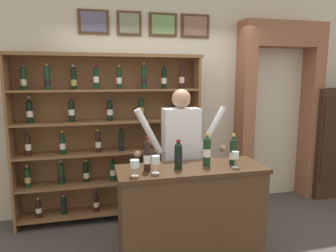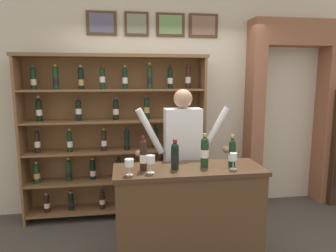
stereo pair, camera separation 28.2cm
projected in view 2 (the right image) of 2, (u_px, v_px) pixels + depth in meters
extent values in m
cube|color=beige|center=(164.00, 89.00, 4.24)|extent=(12.00, 0.16, 3.32)
cube|color=#4C331E|center=(102.00, 23.00, 3.89)|extent=(0.38, 0.02, 0.30)
cube|color=#575474|center=(101.00, 23.00, 3.87)|extent=(0.31, 0.01, 0.24)
cube|color=#4C331E|center=(137.00, 24.00, 3.95)|extent=(0.31, 0.02, 0.30)
cube|color=gray|center=(137.00, 24.00, 3.94)|extent=(0.25, 0.01, 0.24)
cube|color=#4C331E|center=(170.00, 25.00, 4.02)|extent=(0.38, 0.02, 0.30)
cube|color=#6C9459|center=(171.00, 25.00, 4.00)|extent=(0.30, 0.01, 0.24)
cube|color=#4C331E|center=(203.00, 26.00, 4.08)|extent=(0.40, 0.02, 0.31)
cube|color=#866150|center=(204.00, 25.00, 4.07)|extent=(0.32, 0.01, 0.25)
cube|color=brown|center=(22.00, 141.00, 3.75)|extent=(0.03, 0.35, 2.11)
cube|color=brown|center=(201.00, 136.00, 4.08)|extent=(0.03, 0.35, 2.11)
cube|color=brown|center=(116.00, 136.00, 4.08)|extent=(2.30, 0.02, 2.11)
cube|color=brown|center=(118.00, 207.00, 4.06)|extent=(2.24, 0.33, 0.02)
cylinder|color=black|center=(47.00, 205.00, 3.88)|extent=(0.07, 0.07, 0.19)
sphere|color=black|center=(46.00, 197.00, 3.86)|extent=(0.07, 0.07, 0.07)
cylinder|color=black|center=(46.00, 196.00, 3.86)|extent=(0.03, 0.03, 0.06)
cylinder|color=#99999E|center=(46.00, 194.00, 3.86)|extent=(0.03, 0.03, 0.03)
cylinder|color=silver|center=(47.00, 205.00, 3.88)|extent=(0.07, 0.07, 0.06)
cylinder|color=black|center=(71.00, 203.00, 3.95)|extent=(0.07, 0.07, 0.19)
sphere|color=black|center=(71.00, 195.00, 3.94)|extent=(0.07, 0.07, 0.07)
cylinder|color=black|center=(71.00, 194.00, 3.94)|extent=(0.03, 0.03, 0.06)
cylinder|color=#99999E|center=(71.00, 192.00, 3.93)|extent=(0.04, 0.04, 0.03)
cylinder|color=black|center=(71.00, 203.00, 3.96)|extent=(0.07, 0.07, 0.06)
cylinder|color=black|center=(102.00, 201.00, 3.99)|extent=(0.07, 0.07, 0.20)
sphere|color=black|center=(102.00, 194.00, 3.97)|extent=(0.07, 0.07, 0.07)
cylinder|color=black|center=(102.00, 191.00, 3.97)|extent=(0.03, 0.03, 0.08)
cylinder|color=navy|center=(102.00, 189.00, 3.96)|extent=(0.03, 0.03, 0.03)
cylinder|color=beige|center=(102.00, 201.00, 3.99)|extent=(0.07, 0.07, 0.06)
cylinder|color=black|center=(129.00, 199.00, 4.05)|extent=(0.07, 0.07, 0.20)
sphere|color=black|center=(129.00, 192.00, 4.03)|extent=(0.07, 0.07, 0.07)
cylinder|color=black|center=(129.00, 190.00, 4.03)|extent=(0.03, 0.03, 0.06)
cylinder|color=maroon|center=(129.00, 188.00, 4.02)|extent=(0.03, 0.03, 0.03)
cylinder|color=silver|center=(129.00, 200.00, 4.05)|extent=(0.07, 0.07, 0.06)
cylinder|color=black|center=(158.00, 197.00, 4.15)|extent=(0.07, 0.07, 0.19)
sphere|color=black|center=(158.00, 190.00, 4.13)|extent=(0.07, 0.07, 0.07)
cylinder|color=black|center=(158.00, 188.00, 4.13)|extent=(0.03, 0.03, 0.08)
cylinder|color=#B79338|center=(158.00, 186.00, 4.12)|extent=(0.03, 0.03, 0.03)
cylinder|color=silver|center=(158.00, 197.00, 4.15)|extent=(0.07, 0.07, 0.06)
cylinder|color=black|center=(182.00, 195.00, 4.21)|extent=(0.07, 0.07, 0.20)
sphere|color=black|center=(182.00, 187.00, 4.19)|extent=(0.07, 0.07, 0.07)
cylinder|color=black|center=(182.00, 185.00, 4.19)|extent=(0.03, 0.03, 0.08)
cylinder|color=maroon|center=(182.00, 183.00, 4.18)|extent=(0.03, 0.03, 0.03)
cylinder|color=silver|center=(182.00, 195.00, 4.21)|extent=(0.07, 0.07, 0.06)
cube|color=brown|center=(117.00, 179.00, 4.00)|extent=(2.24, 0.33, 0.02)
cylinder|color=#19381E|center=(37.00, 175.00, 3.82)|extent=(0.07, 0.07, 0.21)
sphere|color=#19381E|center=(36.00, 166.00, 3.80)|extent=(0.07, 0.07, 0.07)
cylinder|color=#19381E|center=(36.00, 164.00, 3.80)|extent=(0.03, 0.03, 0.07)
cylinder|color=#99999E|center=(36.00, 163.00, 3.79)|extent=(0.03, 0.03, 0.03)
cylinder|color=tan|center=(37.00, 176.00, 3.82)|extent=(0.07, 0.07, 0.07)
cylinder|color=#19381E|center=(69.00, 172.00, 3.90)|extent=(0.07, 0.07, 0.23)
sphere|color=#19381E|center=(69.00, 163.00, 3.89)|extent=(0.07, 0.07, 0.07)
cylinder|color=#19381E|center=(68.00, 161.00, 3.88)|extent=(0.03, 0.03, 0.08)
cylinder|color=#99999E|center=(68.00, 159.00, 3.88)|extent=(0.03, 0.03, 0.03)
cylinder|color=black|center=(69.00, 175.00, 3.91)|extent=(0.07, 0.07, 0.07)
cylinder|color=black|center=(93.00, 171.00, 3.97)|extent=(0.07, 0.07, 0.22)
sphere|color=black|center=(93.00, 162.00, 3.95)|extent=(0.07, 0.07, 0.07)
cylinder|color=black|center=(92.00, 160.00, 3.95)|extent=(0.03, 0.03, 0.06)
cylinder|color=#B79338|center=(92.00, 159.00, 3.95)|extent=(0.04, 0.04, 0.03)
cylinder|color=silver|center=(93.00, 173.00, 3.98)|extent=(0.07, 0.07, 0.07)
cylinder|color=black|center=(119.00, 171.00, 3.97)|extent=(0.07, 0.07, 0.22)
sphere|color=black|center=(118.00, 162.00, 3.95)|extent=(0.07, 0.07, 0.07)
cylinder|color=black|center=(118.00, 160.00, 3.95)|extent=(0.03, 0.03, 0.06)
cylinder|color=black|center=(118.00, 159.00, 3.94)|extent=(0.03, 0.03, 0.03)
cylinder|color=beige|center=(119.00, 171.00, 3.97)|extent=(0.07, 0.07, 0.07)
cylinder|color=black|center=(142.00, 169.00, 4.04)|extent=(0.07, 0.07, 0.21)
sphere|color=black|center=(142.00, 161.00, 4.03)|extent=(0.07, 0.07, 0.07)
cylinder|color=black|center=(142.00, 159.00, 4.02)|extent=(0.03, 0.03, 0.08)
cylinder|color=black|center=(142.00, 156.00, 4.02)|extent=(0.04, 0.04, 0.03)
cylinder|color=black|center=(142.00, 171.00, 4.05)|extent=(0.07, 0.07, 0.07)
cylinder|color=black|center=(162.00, 168.00, 4.07)|extent=(0.07, 0.07, 0.22)
sphere|color=black|center=(162.00, 160.00, 4.05)|extent=(0.07, 0.07, 0.07)
cylinder|color=black|center=(162.00, 157.00, 4.05)|extent=(0.03, 0.03, 0.08)
cylinder|color=maroon|center=(162.00, 155.00, 4.04)|extent=(0.03, 0.03, 0.03)
cylinder|color=silver|center=(162.00, 169.00, 4.07)|extent=(0.07, 0.07, 0.07)
cylinder|color=black|center=(185.00, 167.00, 4.15)|extent=(0.07, 0.07, 0.22)
sphere|color=black|center=(185.00, 158.00, 4.13)|extent=(0.07, 0.07, 0.07)
cylinder|color=black|center=(186.00, 156.00, 4.13)|extent=(0.03, 0.03, 0.07)
cylinder|color=#99999E|center=(186.00, 155.00, 4.12)|extent=(0.03, 0.03, 0.03)
cylinder|color=silver|center=(185.00, 169.00, 4.15)|extent=(0.07, 0.07, 0.07)
cube|color=brown|center=(116.00, 151.00, 3.94)|extent=(2.24, 0.33, 0.02)
cylinder|color=black|center=(37.00, 143.00, 3.76)|extent=(0.07, 0.07, 0.23)
sphere|color=black|center=(37.00, 134.00, 3.74)|extent=(0.07, 0.07, 0.07)
cylinder|color=black|center=(37.00, 131.00, 3.74)|extent=(0.03, 0.03, 0.08)
cylinder|color=navy|center=(36.00, 129.00, 3.73)|extent=(0.03, 0.03, 0.03)
cylinder|color=silver|center=(37.00, 144.00, 3.76)|extent=(0.07, 0.07, 0.07)
cylinder|color=black|center=(70.00, 143.00, 3.81)|extent=(0.07, 0.07, 0.23)
sphere|color=black|center=(69.00, 134.00, 3.79)|extent=(0.07, 0.07, 0.07)
cylinder|color=black|center=(69.00, 131.00, 3.78)|extent=(0.03, 0.03, 0.06)
cylinder|color=#B79338|center=(69.00, 130.00, 3.78)|extent=(0.03, 0.03, 0.03)
cylinder|color=silver|center=(70.00, 144.00, 3.81)|extent=(0.07, 0.07, 0.07)
cylinder|color=black|center=(104.00, 142.00, 3.87)|extent=(0.07, 0.07, 0.22)
sphere|color=black|center=(104.00, 133.00, 3.85)|extent=(0.07, 0.07, 0.07)
cylinder|color=black|center=(104.00, 131.00, 3.85)|extent=(0.03, 0.03, 0.06)
cylinder|color=#B79338|center=(104.00, 129.00, 3.84)|extent=(0.03, 0.03, 0.03)
cylinder|color=silver|center=(104.00, 143.00, 3.87)|extent=(0.07, 0.07, 0.07)
cylinder|color=black|center=(127.00, 141.00, 3.91)|extent=(0.07, 0.07, 0.23)
sphere|color=black|center=(127.00, 132.00, 3.89)|extent=(0.07, 0.07, 0.07)
cylinder|color=black|center=(127.00, 130.00, 3.89)|extent=(0.03, 0.03, 0.06)
cylinder|color=black|center=(127.00, 128.00, 3.89)|extent=(0.03, 0.03, 0.03)
cylinder|color=black|center=(127.00, 143.00, 3.92)|extent=(0.07, 0.07, 0.07)
cylinder|color=black|center=(155.00, 139.00, 4.03)|extent=(0.07, 0.07, 0.23)
sphere|color=black|center=(155.00, 130.00, 4.01)|extent=(0.07, 0.07, 0.07)
cylinder|color=black|center=(155.00, 128.00, 4.00)|extent=(0.03, 0.03, 0.08)
cylinder|color=black|center=(155.00, 126.00, 4.00)|extent=(0.03, 0.03, 0.03)
cylinder|color=beige|center=(155.00, 142.00, 4.03)|extent=(0.07, 0.07, 0.07)
cylinder|color=#19381E|center=(182.00, 138.00, 4.09)|extent=(0.07, 0.07, 0.23)
sphere|color=#19381E|center=(182.00, 129.00, 4.07)|extent=(0.07, 0.07, 0.07)
cylinder|color=#19381E|center=(182.00, 127.00, 4.06)|extent=(0.03, 0.03, 0.07)
cylinder|color=black|center=(182.00, 125.00, 4.06)|extent=(0.03, 0.03, 0.03)
cylinder|color=silver|center=(182.00, 139.00, 4.09)|extent=(0.07, 0.07, 0.07)
cube|color=brown|center=(115.00, 121.00, 3.88)|extent=(2.24, 0.33, 0.02)
cylinder|color=black|center=(39.00, 112.00, 3.74)|extent=(0.07, 0.07, 0.23)
sphere|color=black|center=(39.00, 102.00, 3.72)|extent=(0.07, 0.07, 0.07)
cylinder|color=black|center=(38.00, 99.00, 3.72)|extent=(0.03, 0.03, 0.08)
cylinder|color=#99999E|center=(38.00, 97.00, 3.71)|extent=(0.04, 0.04, 0.03)
cylinder|color=silver|center=(39.00, 113.00, 3.74)|extent=(0.07, 0.07, 0.07)
cylinder|color=black|center=(79.00, 112.00, 3.79)|extent=(0.07, 0.07, 0.22)
sphere|color=black|center=(78.00, 103.00, 3.77)|extent=(0.07, 0.07, 0.07)
cylinder|color=black|center=(78.00, 100.00, 3.76)|extent=(0.03, 0.03, 0.07)
cylinder|color=maroon|center=(78.00, 98.00, 3.76)|extent=(0.03, 0.03, 0.03)
cylinder|color=silver|center=(79.00, 111.00, 3.78)|extent=(0.07, 0.07, 0.07)
cylinder|color=black|center=(116.00, 111.00, 3.86)|extent=(0.07, 0.07, 0.22)
sphere|color=black|center=(116.00, 102.00, 3.84)|extent=(0.07, 0.07, 0.07)
cylinder|color=black|center=(116.00, 100.00, 3.84)|extent=(0.03, 0.03, 0.06)
cylinder|color=navy|center=(116.00, 98.00, 3.83)|extent=(0.03, 0.03, 0.03)
cylinder|color=silver|center=(116.00, 112.00, 3.86)|extent=(0.07, 0.07, 0.07)
cylinder|color=black|center=(147.00, 110.00, 3.91)|extent=(0.07, 0.07, 0.23)
sphere|color=black|center=(147.00, 101.00, 3.89)|extent=(0.07, 0.07, 0.07)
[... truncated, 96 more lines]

